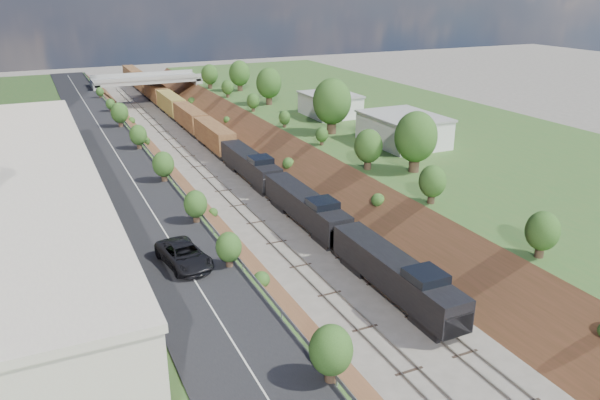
{
  "coord_description": "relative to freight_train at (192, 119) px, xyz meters",
  "views": [
    {
      "loc": [
        -25.17,
        -17.21,
        26.91
      ],
      "look_at": [
        -1.33,
        34.18,
        6.0
      ],
      "focal_mm": 35.0,
      "sensor_mm": 36.0,
      "label": 1
    }
  ],
  "objects": [
    {
      "name": "rail_right_track",
      "position": [
        0.0,
        -32.42,
        -2.49
      ],
      "size": [
        1.58,
        180.0,
        0.18
      ],
      "primitive_type": "cube",
      "color": "gray",
      "rests_on": "ground"
    },
    {
      "name": "platform_right",
      "position": [
        30.4,
        -32.42,
        -0.08
      ],
      "size": [
        44.0,
        180.0,
        5.0
      ],
      "primitive_type": "cube",
      "color": "#356027",
      "rests_on": "ground"
    },
    {
      "name": "road",
      "position": [
        -18.1,
        -32.42,
        2.47
      ],
      "size": [
        8.0,
        180.0,
        0.1
      ],
      "primitive_type": "cube",
      "color": "black",
      "rests_on": "platform_left"
    },
    {
      "name": "white_building_far",
      "position": [
        20.4,
        -18.42,
        4.22
      ],
      "size": [
        8.0,
        10.0,
        3.6
      ],
      "primitive_type": "cube",
      "color": "silver",
      "rests_on": "platform_right"
    },
    {
      "name": "suv",
      "position": [
        -18.13,
        -66.13,
        3.44
      ],
      "size": [
        3.95,
        6.98,
        1.84
      ],
      "primitive_type": "imported",
      "rotation": [
        0.0,
        0.0,
        0.14
      ],
      "color": "black",
      "rests_on": "road"
    },
    {
      "name": "guardrail",
      "position": [
        -14.0,
        -32.62,
        2.97
      ],
      "size": [
        0.1,
        171.0,
        0.7
      ],
      "color": "#99999E",
      "rests_on": "platform_left"
    },
    {
      "name": "tree_left_crest",
      "position": [
        -14.4,
        -72.42,
        4.46
      ],
      "size": [
        2.45,
        2.45,
        3.55
      ],
      "color": "#473323",
      "rests_on": "platform_left"
    },
    {
      "name": "freight_train",
      "position": [
        0.0,
        0.0,
        0.0
      ],
      "size": [
        2.99,
        152.74,
        4.55
      ],
      "color": "black",
      "rests_on": "ground"
    },
    {
      "name": "embankment_left",
      "position": [
        -13.6,
        -32.42,
        -2.58
      ],
      "size": [
        10.0,
        180.0,
        10.0
      ],
      "primitive_type": "cube",
      "rotation": [
        0.0,
        0.79,
        0.0
      ],
      "color": "brown",
      "rests_on": "ground"
    },
    {
      "name": "white_building_near",
      "position": [
        20.9,
        -40.42,
        4.42
      ],
      "size": [
        9.0,
        12.0,
        4.0
      ],
      "primitive_type": "cube",
      "color": "silver",
      "rests_on": "platform_right"
    },
    {
      "name": "tree_right_large",
      "position": [
        14.4,
        -52.42,
        6.81
      ],
      "size": [
        5.25,
        5.25,
        7.61
      ],
      "color": "#473323",
      "rests_on": "platform_right"
    },
    {
      "name": "overpass",
      "position": [
        -2.6,
        29.58,
        2.34
      ],
      "size": [
        24.5,
        8.3,
        7.4
      ],
      "color": "gray",
      "rests_on": "ground"
    },
    {
      "name": "commercial_building",
      "position": [
        -30.6,
        -54.42,
        5.93
      ],
      "size": [
        14.3,
        62.3,
        7.0
      ],
      "color": "brown",
      "rests_on": "platform_left"
    },
    {
      "name": "rail_left_track",
      "position": [
        -5.2,
        -32.42,
        -2.49
      ],
      "size": [
        1.58,
        180.0,
        0.18
      ],
      "primitive_type": "cube",
      "color": "gray",
      "rests_on": "ground"
    },
    {
      "name": "embankment_right",
      "position": [
        8.4,
        -32.42,
        -2.58
      ],
      "size": [
        10.0,
        180.0,
        10.0
      ],
      "primitive_type": "cube",
      "rotation": [
        0.0,
        0.79,
        0.0
      ],
      "color": "brown",
      "rests_on": "ground"
    }
  ]
}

